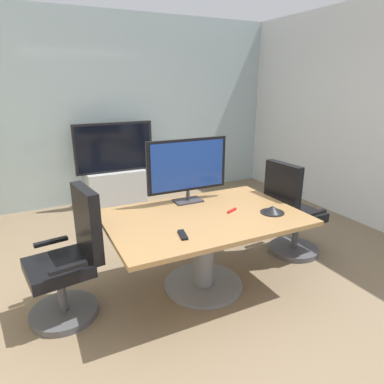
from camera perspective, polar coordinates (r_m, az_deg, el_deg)
The scene contains 10 objects.
ground_plane at distance 3.30m, azimuth 2.59°, elevation -16.96°, with size 7.30×7.30×0.00m, color #7A664C.
wall_back_glass_partition at distance 5.68m, azimuth -13.01°, elevation 13.23°, with size 5.58×0.10×2.90m, color #9EB2B7.
conference_table at distance 3.17m, azimuth 2.01°, elevation -7.24°, with size 1.75×1.17×0.74m.
office_chair_left at distance 3.03m, azimuth -19.81°, elevation -11.42°, with size 0.63×0.61×1.09m.
office_chair_right at distance 3.94m, azimuth 16.33°, elevation -4.06°, with size 0.61×0.59×1.09m.
tv_monitor at distance 3.34m, azimuth -0.76°, elevation 4.26°, with size 0.84×0.18×0.64m.
wall_display_unit at distance 5.48m, azimuth -12.66°, elevation 2.33°, with size 1.20×0.36×1.31m.
conference_phone at distance 3.22m, azimuth 13.40°, elevation -2.91°, with size 0.22×0.22×0.07m.
remote_control at distance 2.69m, azimuth -1.55°, elevation -7.22°, with size 0.05×0.17×0.02m, color black.
whiteboard_marker at distance 3.19m, azimuth 6.74°, elevation -3.12°, with size 0.13×0.02×0.02m, color red.
Camera 1 is at (-1.32, -2.36, 1.90)m, focal length 31.66 mm.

